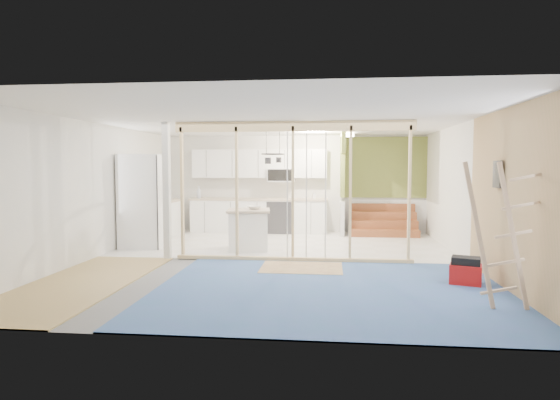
# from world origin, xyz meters

# --- Properties ---
(room) EXTENTS (7.01, 8.01, 2.61)m
(room) POSITION_xyz_m (0.00, 0.00, 1.30)
(room) COLOR slate
(room) RESTS_ON ground
(floor_overlays) EXTENTS (7.00, 8.00, 0.03)m
(floor_overlays) POSITION_xyz_m (0.07, 0.06, 0.01)
(floor_overlays) COLOR white
(floor_overlays) RESTS_ON room
(stud_frame) EXTENTS (4.66, 0.14, 2.60)m
(stud_frame) POSITION_xyz_m (-0.24, -0.00, 1.59)
(stud_frame) COLOR #E6C18C
(stud_frame) RESTS_ON room
(base_cabinets) EXTENTS (4.45, 2.24, 0.93)m
(base_cabinets) POSITION_xyz_m (-1.61, 3.36, 0.47)
(base_cabinets) COLOR white
(base_cabinets) RESTS_ON room
(upper_cabinets) EXTENTS (3.60, 0.41, 0.85)m
(upper_cabinets) POSITION_xyz_m (-0.84, 3.82, 1.82)
(upper_cabinets) COLOR white
(upper_cabinets) RESTS_ON room
(green_partition) EXTENTS (2.25, 1.51, 2.60)m
(green_partition) POSITION_xyz_m (2.04, 3.66, 0.94)
(green_partition) COLOR olive
(green_partition) RESTS_ON room
(pot_rack) EXTENTS (0.52, 0.52, 0.72)m
(pot_rack) POSITION_xyz_m (-0.31, 1.89, 2.00)
(pot_rack) COLOR black
(pot_rack) RESTS_ON room
(sheathing_panel) EXTENTS (0.02, 4.00, 2.60)m
(sheathing_panel) POSITION_xyz_m (3.48, -2.00, 1.30)
(sheathing_panel) COLOR tan
(sheathing_panel) RESTS_ON room
(electrical_panel) EXTENTS (0.04, 0.30, 0.40)m
(electrical_panel) POSITION_xyz_m (3.43, -1.40, 1.65)
(electrical_panel) COLOR #39393E
(electrical_panel) RESTS_ON room
(ceiling_light) EXTENTS (0.32, 0.32, 0.08)m
(ceiling_light) POSITION_xyz_m (1.40, 3.00, 2.54)
(ceiling_light) COLOR #FFEABF
(ceiling_light) RESTS_ON room
(fridge) EXTENTS (0.96, 0.93, 2.03)m
(fridge) POSITION_xyz_m (-3.05, 1.19, 1.01)
(fridge) COLOR white
(fridge) RESTS_ON room
(island) EXTENTS (1.00, 1.00, 0.87)m
(island) POSITION_xyz_m (-0.72, 1.10, 0.43)
(island) COLOR white
(island) RESTS_ON room
(bowl) EXTENTS (0.34, 0.34, 0.07)m
(bowl) POSITION_xyz_m (-0.60, 1.15, 0.90)
(bowl) COLOR white
(bowl) RESTS_ON island
(soap_bottle_a) EXTENTS (0.15, 0.15, 0.32)m
(soap_bottle_a) POSITION_xyz_m (-2.50, 3.58, 1.09)
(soap_bottle_a) COLOR silver
(soap_bottle_a) RESTS_ON base_cabinets
(soap_bottle_b) EXTENTS (0.10, 0.10, 0.17)m
(soap_bottle_b) POSITION_xyz_m (0.57, 3.78, 1.02)
(soap_bottle_b) COLOR white
(soap_bottle_b) RESTS_ON base_cabinets
(toolbox) EXTENTS (0.53, 0.46, 0.42)m
(toolbox) POSITION_xyz_m (3.00, -1.46, 0.20)
(toolbox) COLOR #AA100F
(toolbox) RESTS_ON room
(ladder) EXTENTS (0.97, 0.04, 1.81)m
(ladder) POSITION_xyz_m (3.04, -2.70, 0.93)
(ladder) COLOR tan
(ladder) RESTS_ON room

